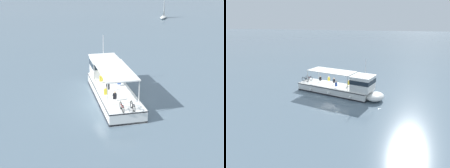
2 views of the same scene
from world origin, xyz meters
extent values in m
plane|color=slate|center=(0.00, 0.00, 0.00)|extent=(400.00, 400.00, 0.00)
cube|color=white|center=(-0.81, 0.97, 0.55)|extent=(11.24, 5.45, 1.10)
ellipsoid|color=white|center=(-6.87, 2.30, 0.55)|extent=(2.78, 3.35, 1.01)
cube|color=black|center=(-0.81, 0.97, 0.10)|extent=(11.24, 5.49, 0.16)
cube|color=#2D2D33|center=(-0.81, 0.97, 1.02)|extent=(11.25, 5.51, 0.10)
cube|color=white|center=(-5.11, 1.92, 2.05)|extent=(3.12, 3.22, 1.90)
cube|color=#19232D|center=(-5.11, 1.92, 2.38)|extent=(3.18, 3.29, 0.56)
cube|color=white|center=(-5.11, 1.92, 3.06)|extent=(3.31, 3.41, 0.12)
cube|color=white|center=(-0.37, 0.87, 3.15)|extent=(7.18, 4.32, 0.10)
cylinder|color=silver|center=(-3.84, 0.24, 2.10)|extent=(0.08, 0.08, 2.00)
cylinder|color=silver|center=(-3.26, 2.90, 2.10)|extent=(0.08, 0.08, 2.00)
cylinder|color=silver|center=(2.51, -1.15, 2.10)|extent=(0.08, 0.08, 2.00)
cylinder|color=silver|center=(3.09, 1.50, 2.10)|extent=(0.08, 0.08, 2.00)
cylinder|color=silver|center=(-5.40, 1.98, 4.22)|extent=(0.06, 0.06, 2.20)
sphere|color=white|center=(-3.75, 3.44, 0.50)|extent=(0.36, 0.36, 0.36)
sphere|color=white|center=(-0.53, 2.73, 0.50)|extent=(0.36, 0.36, 0.36)
sphere|color=white|center=(2.50, 2.06, 0.50)|extent=(0.36, 0.36, 0.36)
torus|color=black|center=(3.53, -0.45, 1.43)|extent=(0.66, 0.20, 0.66)
torus|color=black|center=(4.22, -0.60, 1.43)|extent=(0.66, 0.20, 0.66)
cylinder|color=maroon|center=(3.88, -0.52, 1.55)|extent=(0.70, 0.21, 0.06)
torus|color=black|center=(3.73, 0.43, 1.43)|extent=(0.66, 0.20, 0.66)
torus|color=black|center=(4.41, 0.28, 1.43)|extent=(0.66, 0.20, 0.66)
cylinder|color=#232328|center=(4.07, 0.36, 1.55)|extent=(0.70, 0.21, 0.06)
cube|color=black|center=(1.81, -0.17, 1.56)|extent=(0.28, 0.36, 0.52)
sphere|color=beige|center=(1.81, -0.17, 1.93)|extent=(0.20, 0.20, 0.20)
cube|color=yellow|center=(0.54, -0.45, 1.56)|extent=(0.28, 0.36, 0.52)
sphere|color=beige|center=(0.54, -0.45, 1.93)|extent=(0.20, 0.20, 0.20)
cube|color=black|center=(-0.51, 0.25, 1.56)|extent=(0.28, 0.36, 0.52)
sphere|color=tan|center=(-0.51, 0.25, 1.93)|extent=(0.20, 0.20, 0.20)
cube|color=#2D4CA5|center=(-1.37, 1.84, 1.56)|extent=(0.28, 0.36, 0.52)
sphere|color=tan|center=(-1.37, 1.84, 1.93)|extent=(0.20, 0.20, 0.20)
cube|color=yellow|center=(-2.85, 0.60, 1.56)|extent=(0.28, 0.36, 0.52)
sphere|color=beige|center=(-2.85, 0.60, 1.93)|extent=(0.20, 0.20, 0.20)
ellipsoid|color=white|center=(-41.92, 34.47, 0.30)|extent=(4.41, 4.35, 0.60)
cylinder|color=silver|center=(-41.71, 34.26, 3.00)|extent=(0.08, 0.08, 4.80)
pyramid|color=white|center=(-42.34, 34.83, 2.69)|extent=(1.26, 1.23, 4.08)
camera|label=1|loc=(24.66, -11.27, 12.03)|focal=51.16mm
camera|label=2|loc=(-10.00, 28.14, 10.01)|focal=33.51mm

